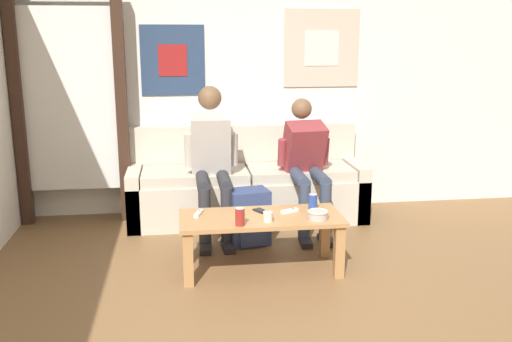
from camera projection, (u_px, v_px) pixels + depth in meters
name	position (u px, v px, depth m)	size (l,w,h in m)	color
wall_back	(226.00, 80.00, 5.45)	(10.00, 0.07, 2.55)	white
door_frame	(69.00, 93.00, 5.08)	(1.00, 0.10, 2.15)	#382319
couch	(247.00, 188.00, 5.37)	(2.19, 0.69, 0.86)	beige
coffee_table	(261.00, 226.00, 4.16)	(1.18, 0.51, 0.42)	#B27F4C
person_seated_adult	(212.00, 156.00, 4.89)	(0.47, 0.86, 1.27)	#2D2D33
person_seated_teen	(306.00, 160.00, 5.02)	(0.47, 0.87, 1.14)	#384256
backpack	(249.00, 218.00, 4.72)	(0.36, 0.32, 0.46)	navy
ceramic_bowl	(318.00, 214.00, 4.06)	(0.15, 0.15, 0.06)	#B7B2A8
pillar_candle	(268.00, 217.00, 4.01)	(0.07, 0.07, 0.08)	silver
drink_can_blue	(313.00, 202.00, 4.26)	(0.07, 0.07, 0.12)	#28479E
drink_can_red	(240.00, 217.00, 3.92)	(0.07, 0.07, 0.12)	maroon
game_controller_near_left	(241.00, 216.00, 4.09)	(0.08, 0.15, 0.03)	white
game_controller_near_right	(199.00, 213.00, 4.16)	(0.08, 0.15, 0.03)	white
game_controller_far_center	(290.00, 211.00, 4.22)	(0.14, 0.10, 0.03)	white
cell_phone	(261.00, 211.00, 4.24)	(0.12, 0.15, 0.01)	black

